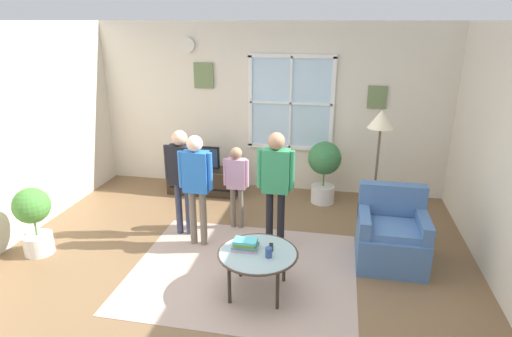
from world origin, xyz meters
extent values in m
cube|color=brown|center=(0.00, 0.00, -0.01)|extent=(6.18, 5.88, 0.02)
cube|color=beige|center=(0.00, 2.70, 1.33)|extent=(5.58, 0.12, 2.66)
cube|color=silver|center=(0.36, 2.63, 1.44)|extent=(1.29, 0.02, 1.44)
cube|color=white|center=(0.36, 2.61, 2.15)|extent=(1.35, 0.04, 0.06)
cube|color=white|center=(0.36, 2.61, 0.72)|extent=(1.35, 0.04, 0.06)
cube|color=white|center=(-0.29, 2.61, 1.44)|extent=(0.06, 0.04, 1.44)
cube|color=white|center=(1.01, 2.61, 1.44)|extent=(0.06, 0.04, 1.44)
cube|color=white|center=(0.36, 2.61, 1.44)|extent=(0.03, 0.04, 1.44)
cube|color=white|center=(0.36, 2.61, 1.44)|extent=(1.29, 0.04, 0.03)
cube|color=#667A4C|center=(-1.05, 2.62, 1.83)|extent=(0.32, 0.03, 0.40)
cube|color=#667A4C|center=(1.66, 2.62, 1.57)|extent=(0.28, 0.03, 0.34)
cylinder|color=silver|center=(-1.30, 2.61, 2.29)|extent=(0.24, 0.04, 0.24)
cube|color=tan|center=(0.17, 0.05, 0.00)|extent=(2.48, 2.09, 0.01)
cube|color=#2D2319|center=(-0.96, 2.18, 0.20)|extent=(1.14, 0.42, 0.40)
cube|color=black|center=(-0.96, 1.96, 0.14)|extent=(1.02, 0.02, 0.02)
cylinder|color=#4C4C4C|center=(-0.96, 2.18, 0.43)|extent=(0.08, 0.08, 0.05)
cube|color=black|center=(-0.96, 2.18, 0.61)|extent=(0.52, 0.05, 0.35)
cube|color=navy|center=(-0.96, 2.15, 0.61)|extent=(0.48, 0.01, 0.31)
cube|color=#476B9E|center=(1.79, 0.52, 0.21)|extent=(0.76, 0.72, 0.42)
cube|color=#476B9E|center=(1.79, 0.82, 0.65)|extent=(0.76, 0.16, 0.45)
cube|color=#476B9E|center=(1.47, 0.52, 0.52)|extent=(0.12, 0.65, 0.20)
cube|color=#476B9E|center=(2.11, 0.52, 0.52)|extent=(0.12, 0.65, 0.20)
cube|color=#4D73AA|center=(1.79, 0.47, 0.46)|extent=(0.61, 0.50, 0.08)
cylinder|color=#99B2B7|center=(0.40, -0.31, 0.45)|extent=(0.79, 0.79, 0.02)
torus|color=#3F3328|center=(0.40, -0.31, 0.45)|extent=(0.82, 0.82, 0.02)
cylinder|color=#33281E|center=(0.16, -0.07, 0.22)|extent=(0.04, 0.04, 0.44)
cylinder|color=#33281E|center=(0.64, -0.07, 0.22)|extent=(0.04, 0.04, 0.44)
cylinder|color=#33281E|center=(0.16, -0.54, 0.22)|extent=(0.04, 0.04, 0.44)
cylinder|color=#33281E|center=(0.64, -0.54, 0.22)|extent=(0.04, 0.04, 0.44)
cube|color=#C69BBD|center=(0.26, -0.26, 0.47)|extent=(0.26, 0.18, 0.02)
cube|color=slate|center=(0.26, -0.26, 0.50)|extent=(0.26, 0.18, 0.02)
cube|color=olive|center=(0.26, -0.26, 0.52)|extent=(0.21, 0.15, 0.03)
cube|color=#4FBFCA|center=(0.26, -0.26, 0.55)|extent=(0.24, 0.14, 0.03)
cylinder|color=#334C8C|center=(0.52, -0.36, 0.51)|extent=(0.07, 0.07, 0.10)
cube|color=black|center=(0.51, -0.19, 0.47)|extent=(0.06, 0.14, 0.02)
cylinder|color=#333851|center=(-0.85, 0.77, 0.35)|extent=(0.08, 0.08, 0.71)
cylinder|color=#333851|center=(-0.72, 0.77, 0.35)|extent=(0.08, 0.08, 0.71)
cube|color=black|center=(-0.79, 0.77, 0.96)|extent=(0.30, 0.16, 0.50)
sphere|color=#D8AD8C|center=(-0.79, 0.77, 1.30)|extent=(0.19, 0.19, 0.19)
cylinder|color=black|center=(-0.97, 0.75, 0.98)|extent=(0.06, 0.06, 0.45)
cylinder|color=black|center=(-0.61, 0.75, 0.98)|extent=(0.06, 0.06, 0.45)
cylinder|color=#726656|center=(-0.58, 0.54, 0.36)|extent=(0.09, 0.09, 0.71)
cylinder|color=#726656|center=(-0.45, 0.54, 0.36)|extent=(0.09, 0.09, 0.71)
cube|color=blue|center=(-0.52, 0.54, 0.96)|extent=(0.31, 0.16, 0.50)
sphere|color=beige|center=(-0.52, 0.54, 1.31)|extent=(0.19, 0.19, 0.19)
cylinder|color=blue|center=(-0.70, 0.52, 0.99)|extent=(0.06, 0.06, 0.45)
cylinder|color=blue|center=(-0.34, 0.52, 0.99)|extent=(0.06, 0.06, 0.45)
cylinder|color=#726656|center=(-0.21, 1.07, 0.29)|extent=(0.07, 0.07, 0.57)
cylinder|color=#726656|center=(-0.10, 1.07, 0.29)|extent=(0.07, 0.07, 0.57)
cube|color=#DB9EBC|center=(-0.15, 1.07, 0.77)|extent=(0.25, 0.13, 0.40)
sphere|color=#A87A5B|center=(-0.15, 1.07, 1.05)|extent=(0.15, 0.15, 0.15)
cylinder|color=#DB9EBC|center=(-0.30, 1.05, 0.79)|extent=(0.05, 0.05, 0.36)
cylinder|color=#DB9EBC|center=(-0.01, 1.05, 0.79)|extent=(0.05, 0.05, 0.36)
cylinder|color=black|center=(0.36, 0.64, 0.37)|extent=(0.09, 0.09, 0.74)
cylinder|color=black|center=(0.50, 0.64, 0.37)|extent=(0.09, 0.09, 0.74)
cube|color=#338C59|center=(0.43, 0.64, 1.00)|extent=(0.32, 0.17, 0.52)
sphere|color=#A87A5B|center=(0.43, 0.64, 1.37)|extent=(0.20, 0.20, 0.20)
cylinder|color=#338C59|center=(0.24, 0.62, 1.03)|extent=(0.07, 0.07, 0.47)
cylinder|color=#338C59|center=(0.62, 0.62, 1.03)|extent=(0.07, 0.07, 0.47)
cylinder|color=silver|center=(0.94, 2.15, 0.13)|extent=(0.36, 0.36, 0.27)
cylinder|color=#4C7238|center=(0.94, 2.15, 0.37)|extent=(0.02, 0.02, 0.20)
sphere|color=#357440|center=(0.94, 2.15, 0.71)|extent=(0.50, 0.50, 0.50)
cylinder|color=silver|center=(-2.34, -0.05, 0.12)|extent=(0.34, 0.34, 0.24)
cylinder|color=#4C7238|center=(-2.34, -0.05, 0.33)|extent=(0.02, 0.02, 0.17)
sphere|color=#438434|center=(-2.34, -0.05, 0.62)|extent=(0.42, 0.42, 0.42)
cylinder|color=black|center=(1.62, 1.24, 0.01)|extent=(0.26, 0.26, 0.03)
cylinder|color=brown|center=(1.62, 1.24, 0.72)|extent=(0.03, 0.03, 1.44)
cone|color=beige|center=(1.62, 1.24, 1.54)|extent=(0.32, 0.32, 0.22)
camera|label=1|loc=(1.10, -3.99, 2.67)|focal=29.88mm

